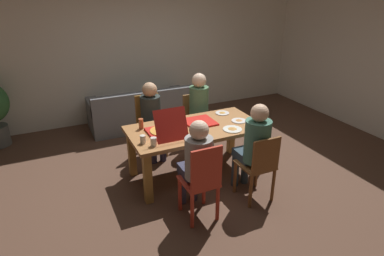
% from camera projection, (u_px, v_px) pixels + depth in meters
% --- Properties ---
extents(ground_plane, '(20.00, 20.00, 0.00)m').
position_uv_depth(ground_plane, '(195.00, 173.00, 4.79)').
color(ground_plane, brown).
extents(back_wall, '(7.15, 0.12, 2.95)m').
position_uv_depth(back_wall, '(137.00, 43.00, 6.39)').
color(back_wall, silver).
rests_on(back_wall, ground).
extents(side_wall_right, '(0.12, 4.49, 2.95)m').
position_uv_depth(side_wall_right, '(348.00, 44.00, 6.23)').
color(side_wall_right, silver).
rests_on(side_wall_right, ground).
extents(dining_table, '(1.82, 0.92, 0.74)m').
position_uv_depth(dining_table, '(195.00, 134.00, 4.54)').
color(dining_table, '#A56C3B').
rests_on(dining_table, ground).
extents(chair_0, '(0.39, 0.45, 0.86)m').
position_uv_depth(chair_0, '(197.00, 118.00, 5.50)').
color(chair_0, olive).
rests_on(chair_0, ground).
extents(person_0, '(0.31, 0.49, 1.25)m').
position_uv_depth(person_0, '(200.00, 106.00, 5.28)').
color(person_0, '#2E3C49').
rests_on(person_0, ground).
extents(chair_1, '(0.39, 0.42, 0.90)m').
position_uv_depth(chair_1, '(259.00, 166.00, 4.02)').
color(chair_1, brown).
rests_on(chair_1, ground).
extents(person_1, '(0.32, 0.53, 1.26)m').
position_uv_depth(person_1, '(254.00, 143.00, 4.04)').
color(person_1, '#2E3F4B').
rests_on(person_1, ground).
extents(chair_2, '(0.40, 0.39, 0.96)m').
position_uv_depth(chair_2, '(150.00, 123.00, 5.20)').
color(chair_2, olive).
rests_on(chair_2, ground).
extents(person_2, '(0.31, 0.47, 1.20)m').
position_uv_depth(person_2, '(152.00, 114.00, 5.01)').
color(person_2, '#34304E').
rests_on(person_2, ground).
extents(chair_3, '(0.38, 0.41, 0.97)m').
position_uv_depth(chair_3, '(202.00, 182.00, 3.67)').
color(chair_3, '#B93323').
rests_on(chair_3, ground).
extents(person_3, '(0.31, 0.51, 1.21)m').
position_uv_depth(person_3, '(196.00, 160.00, 3.70)').
color(person_3, '#36364B').
rests_on(person_3, ground).
extents(pizza_box_0, '(0.41, 0.41, 0.02)m').
position_uv_depth(pizza_box_0, '(200.00, 122.00, 4.63)').
color(pizza_box_0, red).
rests_on(pizza_box_0, dining_table).
extents(pizza_box_1, '(0.41, 0.56, 0.41)m').
position_uv_depth(pizza_box_1, '(165.00, 130.00, 4.26)').
color(pizza_box_1, red).
rests_on(pizza_box_1, dining_table).
extents(plate_0, '(0.21, 0.21, 0.03)m').
position_uv_depth(plate_0, '(222.00, 113.00, 4.96)').
color(plate_0, white).
rests_on(plate_0, dining_table).
extents(plate_1, '(0.26, 0.26, 0.03)m').
position_uv_depth(plate_1, '(232.00, 129.00, 4.41)').
color(plate_1, white).
rests_on(plate_1, dining_table).
extents(plate_2, '(0.21, 0.21, 0.03)m').
position_uv_depth(plate_2, '(239.00, 121.00, 4.68)').
color(plate_2, white).
rests_on(plate_2, dining_table).
extents(drinking_glass_0, '(0.08, 0.08, 0.11)m').
position_uv_depth(drinking_glass_0, '(154.00, 142.00, 3.96)').
color(drinking_glass_0, silver).
rests_on(drinking_glass_0, dining_table).
extents(drinking_glass_1, '(0.07, 0.07, 0.10)m').
position_uv_depth(drinking_glass_1, '(143.00, 139.00, 4.02)').
color(drinking_glass_1, silver).
rests_on(drinking_glass_1, dining_table).
extents(drinking_glass_2, '(0.06, 0.06, 0.14)m').
position_uv_depth(drinking_glass_2, '(141.00, 124.00, 4.42)').
color(drinking_glass_2, '#B05230').
rests_on(drinking_glass_2, dining_table).
extents(drinking_glass_3, '(0.06, 0.06, 0.12)m').
position_uv_depth(drinking_glass_3, '(175.00, 117.00, 4.67)').
color(drinking_glass_3, '#E5CC68').
rests_on(drinking_glass_3, dining_table).
extents(couch, '(1.92, 0.79, 0.76)m').
position_uv_depth(couch, '(142.00, 112.00, 6.30)').
color(couch, slate).
rests_on(couch, ground).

